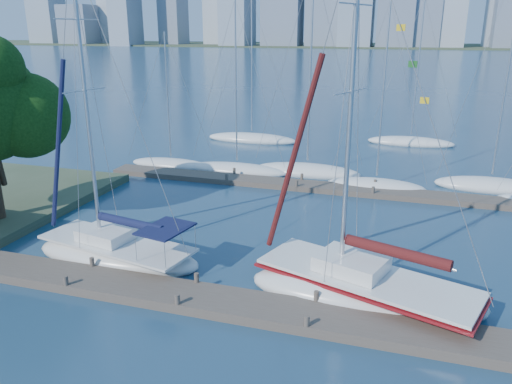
% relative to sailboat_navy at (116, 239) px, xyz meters
% --- Properties ---
extents(ground, '(700.00, 700.00, 0.00)m').
position_rel_sailboat_navy_xyz_m(ground, '(4.69, -2.37, -1.13)').
color(ground, navy).
rests_on(ground, ground).
extents(near_dock, '(26.00, 2.00, 0.40)m').
position_rel_sailboat_navy_xyz_m(near_dock, '(4.69, -2.37, -0.93)').
color(near_dock, '#51453B').
rests_on(near_dock, ground).
extents(far_dock, '(30.00, 1.80, 0.36)m').
position_rel_sailboat_navy_xyz_m(far_dock, '(6.69, 13.63, -0.95)').
color(far_dock, '#51453B').
rests_on(far_dock, ground).
extents(far_shore, '(800.00, 100.00, 1.50)m').
position_rel_sailboat_navy_xyz_m(far_shore, '(4.69, 317.63, -1.13)').
color(far_shore, '#38472D').
rests_on(far_shore, ground).
extents(sailboat_navy, '(8.59, 4.20, 14.08)m').
position_rel_sailboat_navy_xyz_m(sailboat_navy, '(0.00, 0.00, 0.00)').
color(sailboat_navy, silver).
rests_on(sailboat_navy, ground).
extents(sailboat_maroon, '(9.81, 5.88, 14.68)m').
position_rel_sailboat_navy_xyz_m(sailboat_maroon, '(11.39, -0.13, -0.05)').
color(sailboat_maroon, silver).
rests_on(sailboat_maroon, ground).
extents(bg_boat_0, '(7.06, 3.43, 10.48)m').
position_rel_sailboat_navy_xyz_m(bg_boat_0, '(-5.15, 16.04, -0.92)').
color(bg_boat_0, silver).
rests_on(bg_boat_0, ground).
extents(bg_boat_1, '(8.15, 3.43, 12.64)m').
position_rel_sailboat_navy_xyz_m(bg_boat_1, '(0.34, 16.03, -0.89)').
color(bg_boat_1, silver).
rests_on(bg_boat_1, ground).
extents(bg_boat_2, '(8.02, 2.49, 15.01)m').
position_rel_sailboat_navy_xyz_m(bg_boat_2, '(5.54, 17.04, -0.84)').
color(bg_boat_2, silver).
rests_on(bg_boat_2, ground).
extents(bg_boat_3, '(6.90, 3.57, 12.34)m').
position_rel_sailboat_navy_xyz_m(bg_boat_3, '(10.74, 14.90, -0.88)').
color(bg_boat_3, silver).
rests_on(bg_boat_3, ground).
extents(bg_boat_4, '(7.60, 3.92, 16.11)m').
position_rel_sailboat_navy_xyz_m(bg_boat_4, '(18.15, 17.09, -0.82)').
color(bg_boat_4, silver).
rests_on(bg_boat_4, ground).
extents(bg_boat_6, '(9.03, 3.05, 13.35)m').
position_rel_sailboat_navy_xyz_m(bg_boat_6, '(-1.90, 26.81, -0.87)').
color(bg_boat_6, silver).
rests_on(bg_boat_6, ground).
extents(bg_boat_7, '(8.02, 2.62, 13.41)m').
position_rel_sailboat_navy_xyz_m(bg_boat_7, '(12.80, 29.83, -0.87)').
color(bg_boat_7, silver).
rests_on(bg_boat_7, ground).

